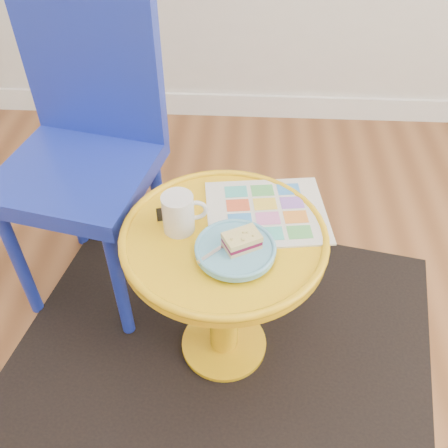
# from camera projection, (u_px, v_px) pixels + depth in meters

# --- Properties ---
(room_walls) EXTENTS (4.00, 4.00, 4.00)m
(room_walls) POSITION_uv_depth(u_px,v_px,m) (6.00, 231.00, 1.93)
(room_walls) COLOR silver
(room_walls) RESTS_ON ground
(rug) EXTENTS (1.49, 1.33, 0.01)m
(rug) POSITION_uv_depth(u_px,v_px,m) (224.00, 345.00, 1.63)
(rug) COLOR black
(rug) RESTS_ON ground
(side_table) EXTENTS (0.54, 0.54, 0.51)m
(side_table) POSITION_uv_depth(u_px,v_px,m) (224.00, 272.00, 1.38)
(side_table) COLOR yellow
(side_table) RESTS_ON ground
(chair) EXTENTS (0.51, 0.51, 0.97)m
(chair) POSITION_uv_depth(u_px,v_px,m) (85.00, 143.00, 1.50)
(chair) COLOR #1A2DAE
(chair) RESTS_ON ground
(newspaper) EXTENTS (0.35, 0.31, 0.01)m
(newspaper) POSITION_uv_depth(u_px,v_px,m) (266.00, 212.00, 1.34)
(newspaper) COLOR silver
(newspaper) RESTS_ON side_table
(mug) EXTENTS (0.12, 0.08, 0.11)m
(mug) POSITION_uv_depth(u_px,v_px,m) (179.00, 212.00, 1.26)
(mug) COLOR silver
(mug) RESTS_ON side_table
(plate) EXTENTS (0.20, 0.20, 0.02)m
(plate) POSITION_uv_depth(u_px,v_px,m) (235.00, 250.00, 1.22)
(plate) COLOR #62AECF
(plate) RESTS_ON newspaper
(cake_slice) EXTENTS (0.10, 0.09, 0.04)m
(cake_slice) POSITION_uv_depth(u_px,v_px,m) (242.00, 241.00, 1.20)
(cake_slice) COLOR #D3BC8C
(cake_slice) RESTS_ON plate
(fork) EXTENTS (0.11, 0.11, 0.00)m
(fork) POSITION_uv_depth(u_px,v_px,m) (223.00, 246.00, 1.21)
(fork) COLOR silver
(fork) RESTS_ON plate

